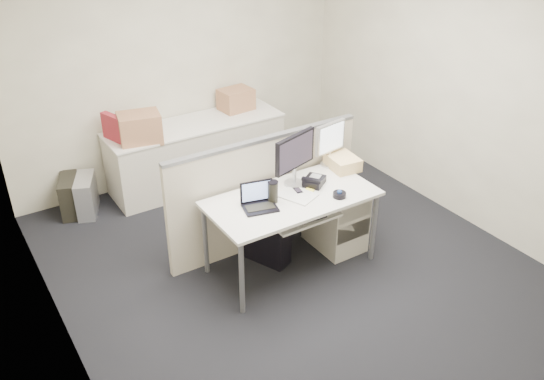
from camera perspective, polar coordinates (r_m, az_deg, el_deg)
floor at (r=5.42m, az=1.83°, el=-7.43°), size 4.00×4.50×0.01m
wall_back at (r=6.60m, az=-9.25°, el=12.34°), size 4.00×0.02×2.70m
wall_front at (r=3.38m, az=24.31°, el=-7.66°), size 4.00×0.02×2.70m
wall_left at (r=4.07m, az=-21.88°, el=-0.66°), size 0.02×4.50×2.70m
wall_right at (r=6.03m, az=18.23°, el=9.61°), size 0.02×4.50×2.70m
desk at (r=5.05m, az=1.95°, el=-1.33°), size 1.50×0.75×0.73m
keyboard_tray at (r=4.95m, az=3.11°, el=-2.67°), size 0.62×0.32×0.02m
drawer_pedestal at (r=5.55m, az=6.31°, el=-2.56°), size 0.40×0.55×0.65m
cubicle_partition at (r=5.43m, az=-0.71°, el=-0.35°), size 2.00×0.06×1.10m
back_counter at (r=6.68m, az=-7.45°, el=3.57°), size 2.00×0.60×0.72m
monitor_main at (r=5.11m, az=2.27°, el=2.99°), size 0.52×0.32×0.49m
monitor_small at (r=5.49m, az=5.75°, el=4.50°), size 0.38×0.23×0.43m
laptop at (r=4.79m, az=-1.20°, el=-0.77°), size 0.32×0.27×0.21m
trackball at (r=5.04m, az=6.69°, el=-0.47°), size 0.14×0.14×0.04m
desk_phone at (r=5.21m, az=4.20°, el=0.88°), size 0.26×0.25×0.06m
paper_stack at (r=5.03m, az=2.55°, el=-0.53°), size 0.33×0.37×0.01m
sticky_pad at (r=5.11m, az=3.64°, el=-0.09°), size 0.10×0.10×0.01m
travel_mug at (r=4.90m, az=0.08°, el=-0.23°), size 0.10×0.10×0.19m
banana at (r=5.22m, az=3.89°, el=0.77°), size 0.17×0.05×0.04m
cellphone at (r=5.10m, az=2.58°, el=-0.08°), size 0.08×0.12×0.01m
manila_folders at (r=5.52m, az=7.00°, el=2.74°), size 0.28×0.34×0.12m
keyboard at (r=4.88m, az=2.91°, el=-2.82°), size 0.44×0.18×0.02m
pc_tower_desk at (r=5.36m, az=-0.67°, el=-4.97°), size 0.35×0.50×0.43m
pc_tower_spare_dark at (r=6.45m, az=-19.38°, el=-0.55°), size 0.31×0.47×0.41m
pc_tower_spare_silver at (r=6.40m, az=-17.90°, el=-0.51°), size 0.34×0.47×0.41m
cardboard_box_left at (r=6.14m, az=-12.96°, el=5.98°), size 0.48×0.40×0.32m
cardboard_box_right at (r=6.84m, az=-3.59°, el=8.87°), size 0.39×0.32×0.27m
red_binder at (r=6.22m, az=-15.39°, el=5.88°), size 0.17×0.33×0.30m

